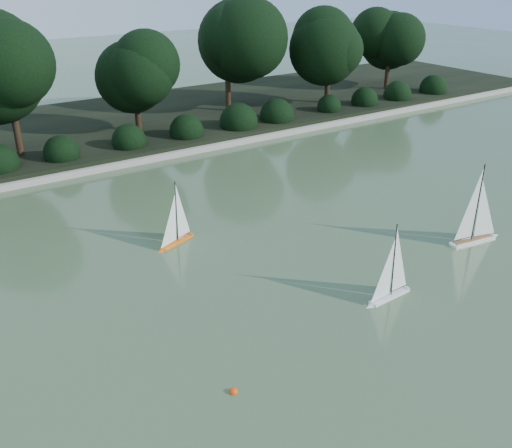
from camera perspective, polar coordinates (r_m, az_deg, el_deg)
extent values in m
plane|color=#3B5030|center=(10.67, 8.41, -7.01)|extent=(80.00, 80.00, 0.00)
cube|color=gray|center=(17.66, -11.43, 6.29)|extent=(40.00, 0.35, 0.18)
cube|color=black|center=(21.25, -15.81, 9.18)|extent=(40.00, 8.00, 0.30)
cylinder|color=black|center=(18.39, -22.70, 8.00)|extent=(0.20, 0.20, 1.66)
sphere|color=black|center=(17.97, -23.79, 14.16)|extent=(2.66, 2.66, 2.66)
cylinder|color=black|center=(20.00, -11.69, 10.08)|extent=(0.20, 0.20, 1.26)
sphere|color=black|center=(19.67, -12.10, 14.51)|extent=(2.10, 2.10, 2.10)
cylinder|color=black|center=(22.31, -2.80, 12.70)|extent=(0.20, 0.20, 1.73)
sphere|color=black|center=(21.95, -2.93, 18.12)|extent=(2.80, 2.80, 2.80)
cylinder|color=black|center=(23.78, 7.11, 13.00)|extent=(0.20, 0.20, 1.48)
sphere|color=black|center=(23.46, 7.36, 17.47)|extent=(2.52, 2.52, 2.52)
cylinder|color=black|center=(26.93, 12.93, 13.91)|extent=(0.20, 0.20, 1.40)
sphere|color=black|center=(26.67, 13.29, 17.50)|extent=(2.24, 2.24, 2.24)
sphere|color=black|center=(17.77, -18.65, 6.80)|extent=(1.10, 1.10, 1.10)
sphere|color=black|center=(18.35, -12.66, 8.07)|extent=(1.10, 1.10, 1.10)
sphere|color=black|center=(19.13, -7.07, 9.17)|extent=(1.10, 1.10, 1.10)
sphere|color=black|center=(20.07, -1.93, 10.10)|extent=(1.10, 1.10, 1.10)
sphere|color=black|center=(21.17, 2.74, 10.88)|extent=(1.10, 1.10, 1.10)
sphere|color=black|center=(22.39, 6.94, 11.51)|extent=(1.10, 1.10, 1.10)
sphere|color=black|center=(23.71, 10.71, 12.02)|extent=(1.10, 1.10, 1.10)
sphere|color=black|center=(25.13, 14.08, 12.44)|extent=(1.10, 1.10, 1.10)
sphere|color=black|center=(26.62, 17.09, 12.77)|extent=(1.10, 1.10, 1.10)
cube|color=white|center=(10.74, 13.20, -6.95)|extent=(0.91, 0.23, 0.09)
cone|color=white|center=(10.39, 11.28, -7.93)|extent=(0.19, 0.19, 0.18)
cylinder|color=white|center=(11.05, 14.75, -6.16)|extent=(0.11, 0.11, 0.09)
cylinder|color=black|center=(10.40, 13.76, -3.37)|extent=(0.02, 0.02, 1.40)
cylinder|color=black|center=(10.85, 14.10, -6.07)|extent=(0.42, 0.03, 0.01)
cube|color=silver|center=(13.32, 20.88, -1.39)|extent=(1.14, 0.39, 0.11)
cone|color=silver|center=(13.77, 22.79, -0.86)|extent=(0.26, 0.26, 0.22)
cylinder|color=silver|center=(12.95, 19.13, -1.88)|extent=(0.15, 0.15, 0.11)
cube|color=olive|center=(13.30, 20.92, -1.16)|extent=(1.04, 0.32, 0.01)
cylinder|color=black|center=(12.93, 21.32, 2.23)|extent=(0.03, 0.03, 1.73)
cylinder|color=black|center=(13.07, 20.02, -1.17)|extent=(0.51, 0.10, 0.02)
cube|color=orange|center=(12.50, -7.94, -1.70)|extent=(0.89, 0.48, 0.09)
cone|color=orange|center=(12.17, -9.57, -2.58)|extent=(0.23, 0.23, 0.18)
cylinder|color=orange|center=(12.78, -6.60, -0.98)|extent=(0.14, 0.14, 0.09)
cylinder|color=black|center=(12.22, -8.00, 1.44)|extent=(0.02, 0.02, 1.37)
cylinder|color=black|center=(12.61, -7.23, -0.91)|extent=(0.39, 0.16, 0.01)
sphere|color=#E0420B|center=(8.48, -2.28, -16.45)|extent=(0.14, 0.14, 0.14)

